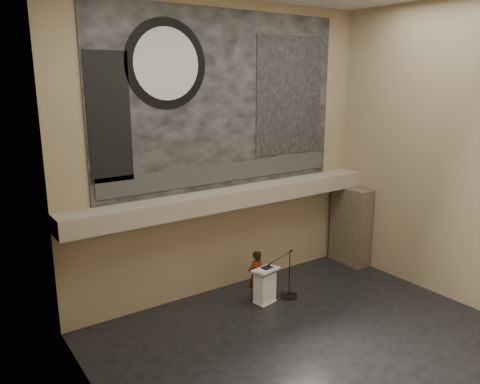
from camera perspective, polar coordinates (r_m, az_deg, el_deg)
floor at (r=12.22m, az=9.03°, el=-17.81°), size 10.00×10.00×0.00m
wall_back at (r=13.71m, az=-1.91°, el=4.92°), size 10.00×0.02×8.50m
wall_left at (r=8.04m, az=-16.51°, el=-2.10°), size 0.02×8.00×8.50m
wall_right at (r=14.54m, az=24.14°, el=4.23°), size 0.02×8.00×8.50m
soffit at (r=13.65m, az=-0.96°, el=-0.69°), size 10.00×0.80×0.50m
sprinkler_left at (r=12.90m, az=-6.75°, el=-2.95°), size 0.04×0.04×0.06m
sprinkler_right at (r=14.79m, az=5.28°, el=-0.72°), size 0.04×0.04×0.06m
banner at (r=13.54m, az=-1.89°, el=10.98°), size 8.00×0.05×5.00m
banner_text_strip at (r=13.76m, az=-1.73°, el=2.42°), size 7.76×0.02×0.55m
banner_clock_rim at (r=12.60m, az=-8.96°, el=15.16°), size 2.30×0.02×2.30m
banner_clock_face at (r=12.59m, az=-8.92°, el=15.16°), size 1.84×0.02×1.84m
banner_building_print at (r=14.94m, az=6.10°, el=11.57°), size 2.60×0.02×3.60m
banner_brick_print at (r=12.02m, az=-15.67°, el=8.68°), size 1.10×0.02×3.20m
stone_pier at (r=16.74m, az=13.32°, el=-4.01°), size 0.60×1.40×2.70m
lectern at (r=13.67m, az=3.04°, el=-11.39°), size 0.79×0.62×1.13m
binder at (r=13.45m, az=3.35°, el=-9.20°), size 0.33×0.28×0.04m
papers at (r=13.36m, az=2.66°, el=-9.41°), size 0.30×0.34×0.00m
speaker_person at (r=13.76m, az=1.92°, el=-10.21°), size 0.59×0.42×1.54m
mic_stand at (r=14.24m, az=5.90°, el=-11.84°), size 1.43×0.70×1.47m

